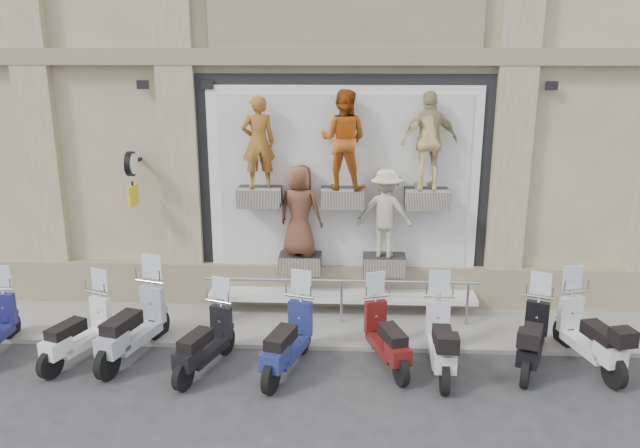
# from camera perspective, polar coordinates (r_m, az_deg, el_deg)

# --- Properties ---
(ground) EXTENTS (90.00, 90.00, 0.00)m
(ground) POSITION_cam_1_polar(r_m,az_deg,el_deg) (10.01, 1.76, -14.15)
(ground) COLOR #2F2F32
(ground) RESTS_ON ground
(sidewalk) EXTENTS (16.00, 2.20, 0.08)m
(sidewalk) POSITION_cam_1_polar(r_m,az_deg,el_deg) (11.86, 1.95, -8.93)
(sidewalk) COLOR gray
(sidewalk) RESTS_ON ground
(building) EXTENTS (14.00, 8.60, 12.00)m
(building) POSITION_cam_1_polar(r_m,az_deg,el_deg) (15.71, 2.46, 19.42)
(building) COLOR #C1AF8C
(building) RESTS_ON ground
(shop_vitrine) EXTENTS (5.60, 0.89, 4.30)m
(shop_vitrine) POSITION_cam_1_polar(r_m,az_deg,el_deg) (11.70, 2.56, 3.16)
(shop_vitrine) COLOR black
(shop_vitrine) RESTS_ON ground
(guard_rail) EXTENTS (5.06, 0.10, 0.93)m
(guard_rail) POSITION_cam_1_polar(r_m,az_deg,el_deg) (11.60, 1.97, -7.22)
(guard_rail) COLOR #9EA0A5
(guard_rail) RESTS_ON ground
(clock_sign_bracket) EXTENTS (0.10, 0.80, 1.02)m
(clock_sign_bracket) POSITION_cam_1_polar(r_m,az_deg,el_deg) (12.05, -16.84, 4.61)
(clock_sign_bracket) COLOR black
(clock_sign_bracket) RESTS_ON ground
(scooter_b) EXTENTS (1.10, 1.81, 1.42)m
(scooter_b) POSITION_cam_1_polar(r_m,az_deg,el_deg) (11.02, -21.30, -8.25)
(scooter_b) COLOR silver
(scooter_b) RESTS_ON ground
(scooter_c) EXTENTS (1.09, 2.07, 1.62)m
(scooter_c) POSITION_cam_1_polar(r_m,az_deg,el_deg) (10.77, -16.81, -7.82)
(scooter_c) COLOR #92959E
(scooter_c) RESTS_ON ground
(scooter_d) EXTENTS (1.04, 1.79, 1.40)m
(scooter_d) POSITION_cam_1_polar(r_m,az_deg,el_deg) (10.13, -10.55, -9.57)
(scooter_d) COLOR black
(scooter_d) RESTS_ON ground
(scooter_e) EXTENTS (1.05, 1.94, 1.52)m
(scooter_e) POSITION_cam_1_polar(r_m,az_deg,el_deg) (9.93, -2.99, -9.48)
(scooter_e) COLOR navy
(scooter_e) RESTS_ON ground
(scooter_f) EXTENTS (1.02, 1.81, 1.41)m
(scooter_f) POSITION_cam_1_polar(r_m,az_deg,el_deg) (10.18, 6.13, -9.21)
(scooter_f) COLOR #560F0E
(scooter_f) RESTS_ON ground
(scooter_g) EXTENTS (0.60, 1.86, 1.50)m
(scooter_g) POSITION_cam_1_polar(r_m,az_deg,el_deg) (10.12, 11.06, -9.33)
(scooter_g) COLOR silver
(scooter_g) RESTS_ON ground
(scooter_h) EXTENTS (1.15, 1.85, 1.45)m
(scooter_h) POSITION_cam_1_polar(r_m,az_deg,el_deg) (10.61, 18.95, -8.85)
(scooter_h) COLOR black
(scooter_h) RESTS_ON ground
(scooter_i) EXTENTS (0.98, 1.94, 1.52)m
(scooter_i) POSITION_cam_1_polar(r_m,az_deg,el_deg) (10.97, 23.54, -8.32)
(scooter_i) COLOR silver
(scooter_i) RESTS_ON ground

